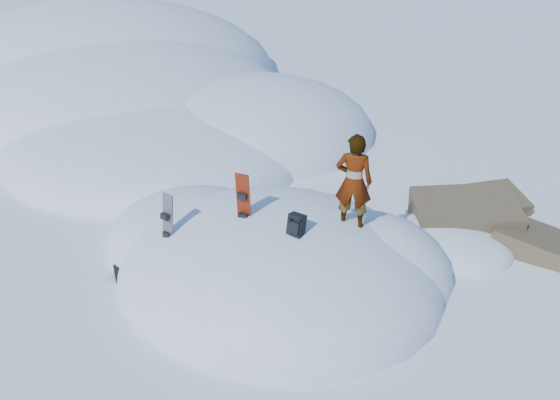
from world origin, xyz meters
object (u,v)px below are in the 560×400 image
(snowboard_dark, at_px, (167,227))
(backpack, at_px, (296,225))
(person, at_px, (354,182))
(snowboard_red, at_px, (244,208))

(snowboard_dark, relative_size, backpack, 2.84)
(backpack, distance_m, person, 1.43)
(snowboard_dark, bearing_deg, backpack, 26.44)
(snowboard_red, xyz_separation_m, backpack, (1.21, -0.26, -0.01))
(snowboard_dark, height_order, person, person)
(snowboard_red, relative_size, snowboard_dark, 1.09)
(snowboard_dark, xyz_separation_m, backpack, (2.59, 0.43, 0.34))
(snowboard_red, relative_size, person, 0.79)
(snowboard_red, bearing_deg, snowboard_dark, -149.79)
(backpack, height_order, person, person)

